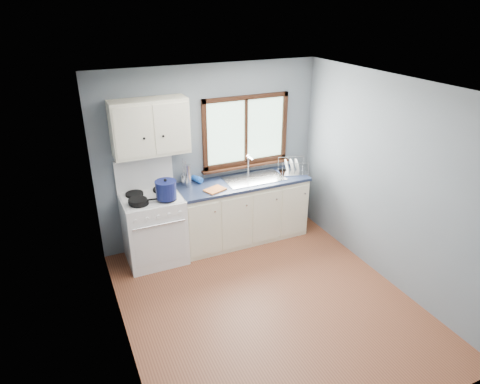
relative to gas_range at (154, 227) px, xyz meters
name	(u,v)px	position (x,y,z in m)	size (l,w,h in m)	color
floor	(268,304)	(0.95, -1.47, -0.50)	(3.20, 3.60, 0.02)	brown
ceiling	(275,87)	(0.95, -1.47, 2.02)	(3.20, 3.60, 0.02)	white
wall_back	(210,155)	(0.95, 0.34, 0.76)	(3.20, 0.02, 2.50)	slate
wall_front	(392,313)	(0.95, -3.28, 0.76)	(3.20, 0.02, 2.50)	slate
wall_left	(115,240)	(-0.66, -1.47, 0.76)	(0.02, 3.60, 2.50)	slate
wall_right	(390,183)	(2.56, -1.47, 0.76)	(0.02, 3.60, 2.50)	slate
gas_range	(154,227)	(0.00, 0.00, 0.00)	(0.76, 0.69, 1.36)	white
base_cabinets	(242,213)	(1.31, 0.02, -0.08)	(1.85, 0.60, 0.88)	#EDE7C5
countertop	(243,182)	(1.31, 0.02, 0.41)	(1.89, 0.64, 0.04)	#172037
sink	(254,183)	(1.49, 0.02, 0.37)	(0.84, 0.46, 0.44)	silver
window	(246,136)	(1.48, 0.30, 0.98)	(1.36, 0.10, 1.03)	#9EC6A8
upper_cabinets	(150,127)	(0.10, 0.15, 1.31)	(0.95, 0.35, 0.70)	#EDE7C5
skillet	(138,201)	(-0.20, -0.16, 0.49)	(0.37, 0.27, 0.05)	black
stockpot	(166,189)	(0.16, -0.18, 0.58)	(0.36, 0.36, 0.26)	#11194E
utensil_crock	(185,179)	(0.54, 0.23, 0.50)	(0.13, 0.13, 0.38)	silver
thermos	(188,176)	(0.55, 0.13, 0.59)	(0.08, 0.08, 0.32)	silver
soap_bottle	(201,176)	(0.74, 0.15, 0.55)	(0.10, 0.10, 0.25)	blue
dish_towel	(215,190)	(0.83, -0.13, 0.44)	(0.27, 0.19, 0.02)	#C76B31
dish_rack	(292,169)	(2.11, 0.01, 0.48)	(0.47, 0.41, 0.21)	silver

